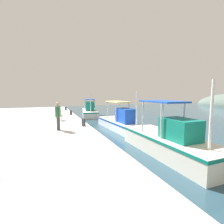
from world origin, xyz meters
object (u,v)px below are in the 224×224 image
object	(u,v)px
fishing_boat_nearest	(90,111)
fisherman_standing	(58,115)
fishing_boat_second	(121,123)
mooring_bollard_nearest	(66,108)
mooring_bollard_second	(71,113)
fishing_boat_third	(170,141)
pelican	(61,116)
mooring_bollard_third	(84,122)

from	to	relation	value
fishing_boat_nearest	fisherman_standing	world-z (taller)	fishing_boat_nearest
fishing_boat_second	mooring_bollard_nearest	xyz separation A→B (m)	(-10.57, -3.39, 0.40)
fisherman_standing	mooring_bollard_second	world-z (taller)	fisherman_standing
fishing_boat_second	fishing_boat_third	bearing A→B (deg)	-1.14
fisherman_standing	mooring_bollard_second	distance (m)	7.37
fishing_boat_second	fishing_boat_third	world-z (taller)	fishing_boat_third
pelican	fishing_boat_third	bearing A→B (deg)	30.78
mooring_bollard_third	mooring_bollard_second	bearing A→B (deg)	180.00
pelican	mooring_bollard_nearest	bearing A→B (deg)	171.93
mooring_bollard_nearest	mooring_bollard_third	xyz separation A→B (m)	(11.89, -0.00, 0.06)
fisherman_standing	mooring_bollard_third	world-z (taller)	fisherman_standing
fishing_boat_third	pelican	distance (m)	8.87
mooring_bollard_second	mooring_bollard_nearest	bearing A→B (deg)	180.00
fishing_boat_second	mooring_bollard_second	size ratio (longest dim) A/B	14.41
pelican	mooring_bollard_nearest	xyz separation A→B (m)	(-8.89, 1.26, -0.19)
mooring_bollard_second	mooring_bollard_third	distance (m)	6.52
fishing_boat_third	fisherman_standing	bearing A→B (deg)	-128.91
fishing_boat_nearest	fishing_boat_second	world-z (taller)	fishing_boat_second
mooring_bollard_nearest	fishing_boat_third	bearing A→B (deg)	11.22
fishing_boat_third	fishing_boat_nearest	bearing A→B (deg)	-178.80
fisherman_standing	mooring_bollard_third	size ratio (longest dim) A/B	3.14
fishing_boat_nearest	mooring_bollard_third	world-z (taller)	fishing_boat_nearest
fishing_boat_nearest	mooring_bollard_nearest	distance (m)	3.23
fishing_boat_nearest	fishing_boat_second	xyz separation A→B (m)	(9.32, 0.44, -0.04)
fishing_boat_nearest	pelican	world-z (taller)	fishing_boat_nearest
fisherman_standing	mooring_bollard_nearest	size ratio (longest dim) A/B	4.04
mooring_bollard_nearest	mooring_bollard_second	size ratio (longest dim) A/B	0.92
fisherman_standing	mooring_bollard_third	xyz separation A→B (m)	(-0.64, 1.64, -0.67)
fishing_boat_second	mooring_bollard_nearest	distance (m)	11.11
fisherman_standing	fishing_boat_second	bearing A→B (deg)	111.26
fishing_boat_third	mooring_bollard_third	world-z (taller)	fishing_boat_third
fishing_boat_nearest	mooring_bollard_nearest	xyz separation A→B (m)	(-1.26, -2.95, 0.36)
mooring_bollard_nearest	mooring_bollard_third	world-z (taller)	mooring_bollard_third
fisherman_standing	mooring_bollard_nearest	xyz separation A→B (m)	(-12.53, 1.64, -0.72)
pelican	mooring_bollard_third	world-z (taller)	pelican
fisherman_standing	fishing_boat_third	bearing A→B (deg)	51.09
fishing_boat_second	mooring_bollard_second	bearing A→B (deg)	-146.87
fishing_boat_third	pelican	xyz separation A→B (m)	(-7.61, -4.53, 0.53)
fishing_boat_third	mooring_bollard_second	size ratio (longest dim) A/B	12.99
fishing_boat_nearest	fisherman_standing	distance (m)	12.23
pelican	mooring_bollard_third	bearing A→B (deg)	22.74
pelican	mooring_bollard_third	distance (m)	3.26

